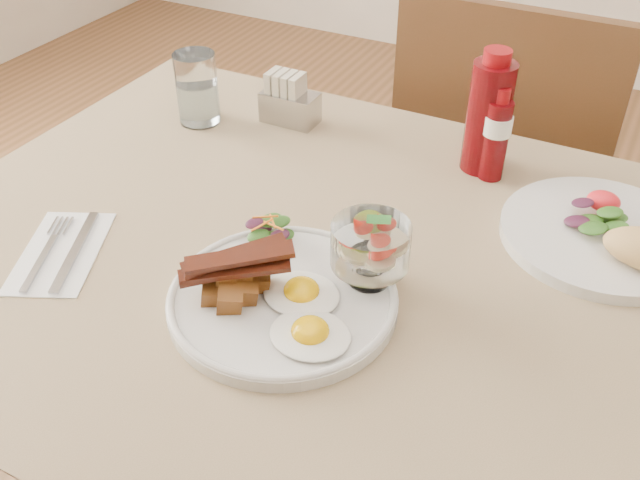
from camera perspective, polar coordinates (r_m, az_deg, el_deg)
table at (r=0.98m, az=4.93°, el=-6.64°), size 1.33×0.88×0.75m
chair_far at (r=1.58m, az=14.25°, el=4.78°), size 0.42×0.42×0.93m
main_plate at (r=0.87m, az=-3.00°, el=-4.82°), size 0.28×0.28×0.02m
fried_eggs at (r=0.83m, az=-1.15°, el=-5.78°), size 0.16×0.16×0.03m
bacon_potato_pile at (r=0.85m, az=-6.83°, el=-2.90°), size 0.13×0.12×0.06m
side_salad at (r=0.94m, az=-4.05°, el=0.60°), size 0.06×0.06×0.04m
fruit_cup at (r=0.85m, az=4.07°, el=-0.43°), size 0.10×0.10×0.10m
second_plate at (r=1.03m, az=22.49°, el=0.22°), size 0.28×0.27×0.07m
ketchup_bottle at (r=1.12m, az=13.31°, el=9.70°), size 0.08×0.08×0.19m
hot_sauce_bottle at (r=1.10m, az=13.92°, el=8.12°), size 0.05×0.05×0.15m
sugar_caddy at (r=1.25m, az=-2.52°, el=11.00°), size 0.10×0.05×0.09m
water_glass at (r=1.26m, az=-9.77°, el=11.56°), size 0.07×0.07×0.12m
napkin_cutlery at (r=1.01m, az=-19.96°, el=-0.90°), size 0.17×0.21×0.01m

